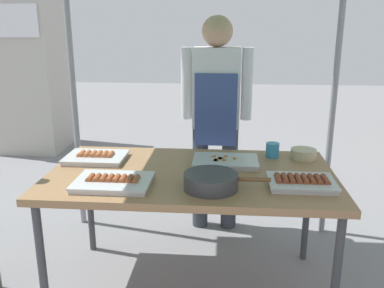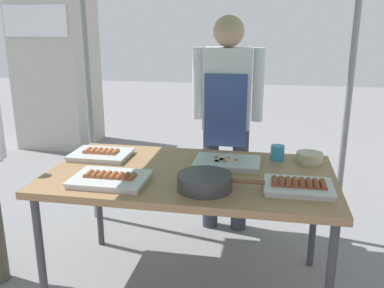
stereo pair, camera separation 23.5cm
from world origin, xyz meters
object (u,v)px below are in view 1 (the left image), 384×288
at_px(condiment_bowl, 303,154).
at_px(neighbor_stall_left, 27,70).
at_px(vendor_woman, 216,108).
at_px(tray_spring_rolls, 301,182).
at_px(cooking_wok, 211,181).
at_px(drink_cup_near_edge, 272,150).
at_px(tray_grilled_sausages, 96,157).
at_px(tray_meat_skewers, 225,161).
at_px(stall_table, 191,181).
at_px(tray_pork_links, 113,182).

distance_m(condiment_bowl, neighbor_stall_left, 3.91).
bearing_deg(vendor_woman, tray_spring_rolls, 115.46).
xyz_separation_m(cooking_wok, drink_cup_near_edge, (0.36, 0.55, 0.00)).
bearing_deg(condiment_bowl, tray_grilled_sausages, -173.47).
xyz_separation_m(cooking_wok, condiment_bowl, (0.55, 0.54, -0.01)).
bearing_deg(neighbor_stall_left, cooking_wok, -51.80).
distance_m(cooking_wok, drink_cup_near_edge, 0.66).
relative_size(tray_meat_skewers, cooking_wok, 0.88).
height_order(stall_table, condiment_bowl, condiment_bowl).
bearing_deg(stall_table, tray_grilled_sausages, 165.02).
xyz_separation_m(stall_table, tray_meat_skewers, (0.19, 0.16, 0.07)).
relative_size(vendor_woman, neighbor_stall_left, 0.81).
distance_m(tray_meat_skewers, condiment_bowl, 0.51).
bearing_deg(vendor_woman, neighbor_stall_left, -39.86).
height_order(drink_cup_near_edge, neighbor_stall_left, neighbor_stall_left).
relative_size(drink_cup_near_edge, vendor_woman, 0.06).
bearing_deg(tray_grilled_sausages, tray_meat_skewers, -0.38).
relative_size(tray_grilled_sausages, condiment_bowl, 2.29).
relative_size(tray_grilled_sausages, tray_meat_skewers, 0.93).
bearing_deg(stall_table, drink_cup_near_edge, 33.25).
bearing_deg(tray_pork_links, drink_cup_near_edge, 32.43).
relative_size(condiment_bowl, drink_cup_near_edge, 1.74).
distance_m(stall_table, condiment_bowl, 0.74).
bearing_deg(vendor_woman, condiment_bowl, 137.15).
xyz_separation_m(tray_pork_links, cooking_wok, (0.51, -0.00, 0.02)).
xyz_separation_m(stall_table, tray_grilled_sausages, (-0.60, 0.16, 0.07)).
height_order(tray_grilled_sausages, condiment_bowl, condiment_bowl).
xyz_separation_m(tray_meat_skewers, drink_cup_near_edge, (0.29, 0.16, 0.03)).
bearing_deg(condiment_bowl, drink_cup_near_edge, 176.80).
distance_m(tray_grilled_sausages, tray_pork_links, 0.45).
height_order(tray_meat_skewers, tray_pork_links, tray_pork_links).
bearing_deg(vendor_woman, cooking_wok, 90.40).
height_order(tray_grilled_sausages, vendor_woman, vendor_woman).
distance_m(drink_cup_near_edge, vendor_woman, 0.65).
bearing_deg(neighbor_stall_left, tray_meat_skewers, -47.14).
relative_size(cooking_wok, neighbor_stall_left, 0.22).
xyz_separation_m(drink_cup_near_edge, neighbor_stall_left, (-2.78, 2.52, 0.20)).
relative_size(tray_grilled_sausages, vendor_woman, 0.22).
xyz_separation_m(tray_meat_skewers, vendor_woman, (-0.08, 0.67, 0.19)).
relative_size(stall_table, tray_meat_skewers, 4.17).
bearing_deg(tray_pork_links, condiment_bowl, 27.08).
xyz_separation_m(stall_table, neighbor_stall_left, (-2.30, 2.84, 0.30)).
bearing_deg(stall_table, condiment_bowl, 24.46).
bearing_deg(neighbor_stall_left, tray_pork_links, -58.08).
height_order(cooking_wok, condiment_bowl, cooking_wok).
distance_m(tray_pork_links, vendor_woman, 1.19).
bearing_deg(tray_grilled_sausages, stall_table, -14.98).
xyz_separation_m(tray_pork_links, drink_cup_near_edge, (0.87, 0.55, 0.03)).
bearing_deg(vendor_woman, tray_grilled_sausages, 42.92).
height_order(tray_spring_rolls, condiment_bowl, condiment_bowl).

